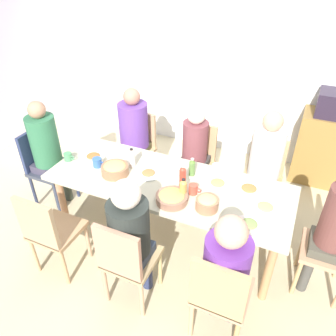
% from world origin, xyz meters
% --- Properties ---
extents(ground_plane, '(7.16, 7.16, 0.00)m').
position_xyz_m(ground_plane, '(0.00, 0.00, 0.00)').
color(ground_plane, '#C4B58D').
extents(wall_back, '(6.21, 0.12, 2.60)m').
position_xyz_m(wall_back, '(0.00, 2.04, 1.30)').
color(wall_back, silver).
rests_on(wall_back, ground_plane).
extents(dining_table, '(2.28, 0.84, 0.72)m').
position_xyz_m(dining_table, '(0.00, 0.00, 0.65)').
color(dining_table, '#BEB99C').
rests_on(dining_table, ground_plane).
extents(chair_0, '(0.40, 0.40, 0.90)m').
position_xyz_m(chair_0, '(0.76, 0.80, 0.51)').
color(chair_0, tan).
rests_on(chair_0, ground_plane).
extents(person_0, '(0.32, 0.32, 1.27)m').
position_xyz_m(person_0, '(0.76, 0.71, 0.76)').
color(person_0, '#423948').
rests_on(person_0, ground_plane).
extents(chair_1, '(0.40, 0.40, 0.90)m').
position_xyz_m(chair_1, '(-0.76, 0.80, 0.51)').
color(chair_1, tan).
rests_on(chair_1, ground_plane).
extents(person_1, '(0.34, 0.34, 1.26)m').
position_xyz_m(person_1, '(-0.76, 0.71, 0.76)').
color(person_1, brown).
rests_on(person_1, ground_plane).
extents(chair_2, '(0.40, 0.40, 0.90)m').
position_xyz_m(chair_2, '(-0.76, -0.80, 0.51)').
color(chair_2, tan).
rests_on(chair_2, ground_plane).
extents(chair_3, '(0.40, 0.40, 0.90)m').
position_xyz_m(chair_3, '(0.00, 0.80, 0.51)').
color(chair_3, tan).
rests_on(chair_3, ground_plane).
extents(person_3, '(0.30, 0.30, 1.18)m').
position_xyz_m(person_3, '(-0.00, 0.71, 0.70)').
color(person_3, '#484342').
rests_on(person_3, ground_plane).
extents(chair_4, '(0.40, 0.40, 0.90)m').
position_xyz_m(chair_4, '(-1.52, 0.00, 0.51)').
color(chair_4, '#333845').
rests_on(chair_4, ground_plane).
extents(person_4, '(0.30, 0.30, 1.27)m').
position_xyz_m(person_4, '(-1.43, 0.00, 0.75)').
color(person_4, '#3D473D').
rests_on(person_4, ground_plane).
extents(chair_5, '(0.40, 0.40, 0.90)m').
position_xyz_m(chair_5, '(0.00, -0.80, 0.51)').
color(chair_5, tan).
rests_on(chair_5, ground_plane).
extents(person_5, '(0.32, 0.32, 1.21)m').
position_xyz_m(person_5, '(0.00, -0.71, 0.74)').
color(person_5, '#243346').
rests_on(person_5, ground_plane).
extents(chair_6, '(0.40, 0.40, 0.90)m').
position_xyz_m(chair_6, '(0.76, -0.80, 0.51)').
color(chair_6, tan).
rests_on(chair_6, ground_plane).
extents(person_6, '(0.32, 0.32, 1.16)m').
position_xyz_m(person_6, '(0.76, -0.71, 0.71)').
color(person_6, '#3F3C4A').
rests_on(person_6, ground_plane).
extents(person_7, '(0.30, 0.30, 1.26)m').
position_xyz_m(person_7, '(1.43, 0.00, 0.73)').
color(person_7, '#43423D').
rests_on(person_7, ground_plane).
extents(plate_0, '(0.25, 0.25, 0.04)m').
position_xyz_m(plate_0, '(-0.87, 0.05, 0.74)').
color(plate_0, '#EDE9C9').
rests_on(plate_0, dining_table).
extents(plate_1, '(0.23, 0.23, 0.04)m').
position_xyz_m(plate_1, '(0.82, -0.28, 0.74)').
color(plate_1, silver).
rests_on(plate_1, dining_table).
extents(plate_2, '(0.23, 0.23, 0.04)m').
position_xyz_m(plate_2, '(-0.21, 0.02, 0.74)').
color(plate_2, white).
rests_on(plate_2, dining_table).
extents(plate_3, '(0.23, 0.23, 0.04)m').
position_xyz_m(plate_3, '(0.44, 0.14, 0.74)').
color(plate_3, silver).
rests_on(plate_3, dining_table).
extents(plate_4, '(0.25, 0.25, 0.04)m').
position_xyz_m(plate_4, '(0.71, 0.17, 0.74)').
color(plate_4, white).
rests_on(plate_4, dining_table).
extents(plate_5, '(0.24, 0.24, 0.04)m').
position_xyz_m(plate_5, '(0.89, -0.02, 0.74)').
color(plate_5, white).
rests_on(plate_5, dining_table).
extents(bowl_0, '(0.26, 0.26, 0.11)m').
position_xyz_m(bowl_0, '(-0.51, -0.10, 0.78)').
color(bowl_0, '#916445').
rests_on(bowl_0, dining_table).
extents(bowl_1, '(0.27, 0.27, 0.09)m').
position_xyz_m(bowl_1, '(0.15, -0.25, 0.77)').
color(bowl_1, '#91654F').
rests_on(bowl_1, dining_table).
extents(bowl_2, '(0.19, 0.19, 0.12)m').
position_xyz_m(bowl_2, '(0.45, -0.21, 0.78)').
color(bowl_2, '#9F6B4B').
rests_on(bowl_2, dining_table).
extents(cup_0, '(0.11, 0.08, 0.09)m').
position_xyz_m(cup_0, '(0.28, -0.07, 0.77)').
color(cup_0, '#CE4937').
rests_on(cup_0, dining_table).
extents(cup_1, '(0.11, 0.08, 0.10)m').
position_xyz_m(cup_1, '(0.04, 0.10, 0.77)').
color(cup_1, white).
rests_on(cup_1, dining_table).
extents(cup_2, '(0.13, 0.09, 0.09)m').
position_xyz_m(cup_2, '(-0.74, -0.06, 0.77)').
color(cup_2, '#345E9A').
rests_on(cup_2, dining_table).
extents(cup_3, '(0.12, 0.08, 0.08)m').
position_xyz_m(cup_3, '(-1.07, -0.08, 0.76)').
color(cup_3, '#488859').
rests_on(cup_3, dining_table).
extents(cup_4, '(0.12, 0.09, 0.07)m').
position_xyz_m(cup_4, '(0.36, 0.34, 0.76)').
color(cup_4, white).
rests_on(cup_4, dining_table).
extents(bottle_0, '(0.06, 0.06, 0.21)m').
position_xyz_m(bottle_0, '(0.22, -0.17, 0.82)').
color(bottle_0, '#D09146').
rests_on(bottle_0, dining_table).
extents(bottle_1, '(0.06, 0.06, 0.25)m').
position_xyz_m(bottle_1, '(0.16, -0.04, 0.84)').
color(bottle_1, red).
rests_on(bottle_1, dining_table).
extents(bottle_2, '(0.06, 0.06, 0.20)m').
position_xyz_m(bottle_2, '(-0.42, 0.09, 0.82)').
color(bottle_2, silver).
rests_on(bottle_2, dining_table).
extents(bottle_3, '(0.06, 0.06, 0.18)m').
position_xyz_m(bottle_3, '(0.16, 0.19, 0.81)').
color(bottle_3, '#527A3B').
rests_on(bottle_3, dining_table).
extents(side_cabinet, '(0.70, 0.44, 0.90)m').
position_xyz_m(side_cabinet, '(1.36, 1.74, 0.45)').
color(side_cabinet, olive).
rests_on(side_cabinet, ground_plane).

